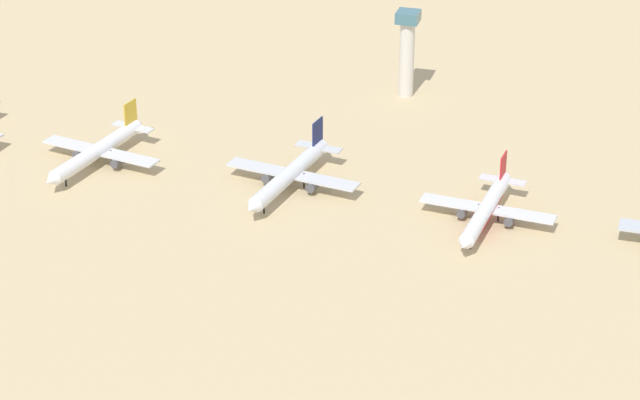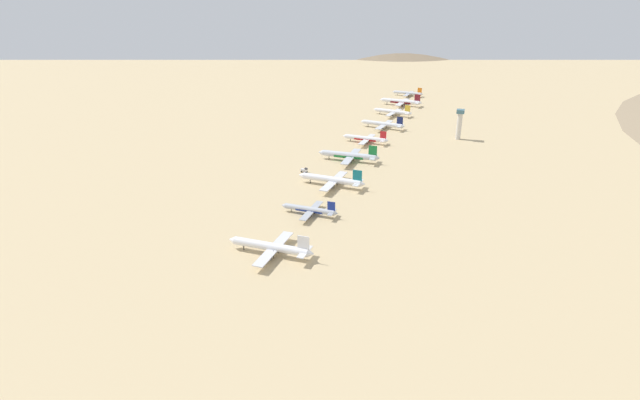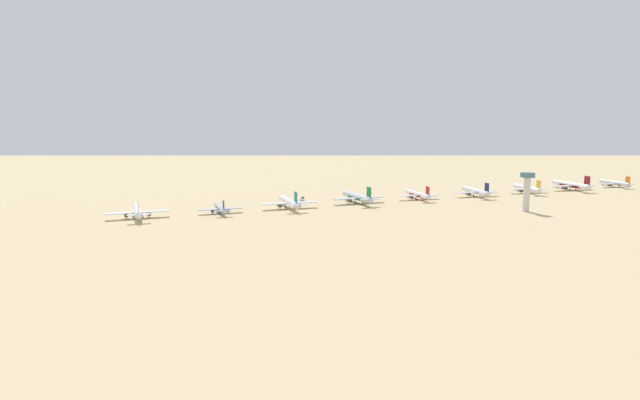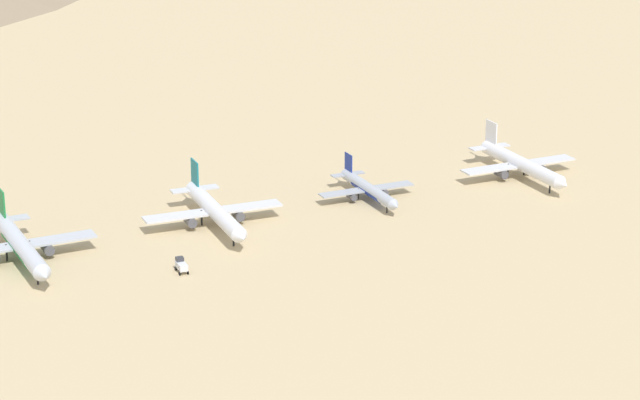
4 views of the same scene
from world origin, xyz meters
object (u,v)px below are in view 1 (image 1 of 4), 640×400
Objects in this scene: control_tower at (407,49)px; parked_jet_4 at (486,209)px; parked_jet_2 at (98,151)px; parked_jet_3 at (291,174)px.

parked_jet_4 is at bearing 26.23° from control_tower.
parked_jet_2 is at bearing -92.49° from parked_jet_4.
parked_jet_3 is at bearing -11.82° from control_tower.
control_tower is at bearing -153.77° from parked_jet_4.
parked_jet_2 is 107.62m from control_tower.
control_tower is (-81.72, -40.26, 11.75)m from parked_jet_4.
control_tower is (-76.44, 16.00, 11.36)m from parked_jet_3.
parked_jet_4 is 91.85m from control_tower.
parked_jet_2 is 1.63× the size of control_tower.
parked_jet_3 is at bearing 90.27° from parked_jet_2.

